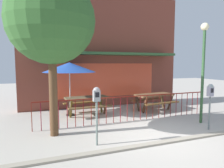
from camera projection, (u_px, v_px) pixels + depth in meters
The scene contains 11 objects.
ground at pixel (158, 138), 5.95m from camera, with size 40.00×40.00×0.00m, color #B3ABA0.
pub_storefront at pixel (104, 51), 10.41m from camera, with size 8.34×1.46×5.76m.
patio_fence_front at pixel (131, 104), 7.65m from camera, with size 7.03×0.04×0.97m.
picnic_table_left at pixel (87, 101), 8.60m from camera, with size 1.87×1.45×0.79m.
picnic_table_right at pixel (154, 97), 9.42m from camera, with size 1.94×1.56×0.79m.
patio_umbrella at pixel (69, 68), 8.37m from camera, with size 2.19×2.19×2.23m.
parking_meter_near at pixel (210, 95), 6.60m from camera, with size 0.18×0.17×1.52m.
parking_meter_far at pixel (97, 101), 5.29m from camera, with size 0.18×0.17×1.57m.
street_tree at pixel (51, 21), 5.84m from camera, with size 2.56×2.56×4.71m.
street_lamp at pixel (204, 58), 7.26m from camera, with size 0.28×0.28×3.63m.
curb_edge at pixel (167, 143), 5.58m from camera, with size 11.68×0.20×0.11m, color gray.
Camera 1 is at (-3.31, -4.92, 2.17)m, focal length 32.38 mm.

